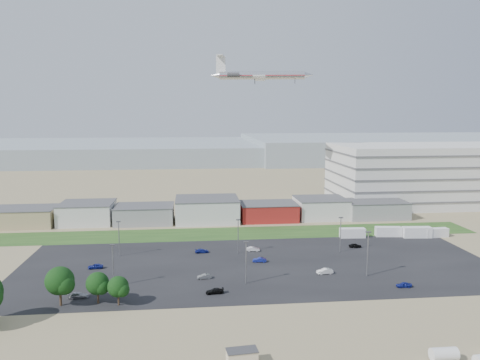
{
  "coord_description": "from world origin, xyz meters",
  "views": [
    {
      "loc": [
        -11.48,
        -93.51,
        38.15
      ],
      "look_at": [
        0.71,
        22.0,
        21.59
      ],
      "focal_mm": 35.0,
      "sensor_mm": 36.0,
      "label": 1
    }
  ],
  "objects": [
    {
      "name": "parking_lot",
      "position": [
        5.0,
        20.0,
        0.01
      ],
      "size": [
        120.0,
        50.0,
        0.01
      ],
      "primitive_type": "cube",
      "color": "black",
      "rests_on": "ground"
    },
    {
      "name": "tree_mid",
      "position": [
        -37.84,
        -1.1,
        4.55
      ],
      "size": [
        6.07,
        6.07,
        9.11
      ],
      "primitive_type": null,
      "color": "black",
      "rests_on": "ground"
    },
    {
      "name": "parked_car_4",
      "position": [
        -8.78,
        11.3,
        0.55
      ],
      "size": [
        3.46,
        1.56,
        1.1
      ],
      "primitive_type": "imported",
      "rotation": [
        0.0,
        0.0,
        -1.45
      ],
      "color": "#595B5E",
      "rests_on": "ground"
    },
    {
      "name": "lightpole_back_l",
      "position": [
        -31.02,
        31.32,
        4.8
      ],
      "size": [
        1.13,
        0.47,
        9.59
      ],
      "primitive_type": null,
      "color": "slate",
      "rests_on": "ground"
    },
    {
      "name": "lightpole_back_m",
      "position": [
        1.09,
        30.55,
        4.75
      ],
      "size": [
        1.12,
        0.47,
        9.51
      ],
      "primitive_type": null,
      "color": "slate",
      "rests_on": "ground"
    },
    {
      "name": "storage_tank_nw",
      "position": [
        27.07,
        -29.4,
        1.23
      ],
      "size": [
        4.12,
        2.07,
        2.47
      ],
      "primitive_type": null,
      "rotation": [
        0.0,
        0.0,
        -0.0
      ],
      "color": "silver",
      "rests_on": "ground"
    },
    {
      "name": "tree_right",
      "position": [
        -30.62,
        -0.7,
        3.69
      ],
      "size": [
        4.92,
        4.92,
        7.38
      ],
      "primitive_type": null,
      "color": "black",
      "rests_on": "ground"
    },
    {
      "name": "portable_shed",
      "position": [
        -4.15,
        -27.0,
        1.21
      ],
      "size": [
        5.03,
        2.95,
        2.42
      ],
      "primitive_type": null,
      "rotation": [
        0.0,
        0.0,
        0.1
      ],
      "color": "beige",
      "rests_on": "ground"
    },
    {
      "name": "lightpole_front_r",
      "position": [
        29.6,
        9.17,
        5.39
      ],
      "size": [
        1.27,
        0.53,
        10.79
      ],
      "primitive_type": null,
      "color": "slate",
      "rests_on": "ground"
    },
    {
      "name": "parked_car_10",
      "position": [
        -35.27,
        2.57,
        0.6
      ],
      "size": [
        4.23,
        1.91,
        1.2
      ],
      "primitive_type": "imported",
      "rotation": [
        0.0,
        0.0,
        1.63
      ],
      "color": "#A5A5AA",
      "rests_on": "ground"
    },
    {
      "name": "parked_car_5",
      "position": [
        -35.44,
        21.33,
        0.62
      ],
      "size": [
        3.73,
        1.67,
        1.24
      ],
      "primitive_type": "imported",
      "rotation": [
        0.0,
        0.0,
        -1.51
      ],
      "color": "navy",
      "rests_on": "ground"
    },
    {
      "name": "lightpole_front_l",
      "position": [
        -28.96,
        8.55,
        4.8
      ],
      "size": [
        1.13,
        0.47,
        9.6
      ],
      "primitive_type": null,
      "color": "slate",
      "rests_on": "ground"
    },
    {
      "name": "grass_strip",
      "position": [
        0.0,
        52.0,
        0.01
      ],
      "size": [
        160.0,
        16.0,
        0.02
      ],
      "primitive_type": "cube",
      "color": "#23481B",
      "rests_on": "ground"
    },
    {
      "name": "lightpole_front_m",
      "position": [
        0.52,
        7.3,
        4.88
      ],
      "size": [
        1.15,
        0.48,
        9.76
      ],
      "primitive_type": null,
      "color": "slate",
      "rests_on": "ground"
    },
    {
      "name": "parked_car_2",
      "position": [
        35.04,
        1.26,
        0.57
      ],
      "size": [
        3.42,
        1.55,
        1.14
      ],
      "primitive_type": "imported",
      "rotation": [
        0.0,
        0.0,
        -1.63
      ],
      "color": "navy",
      "rests_on": "ground"
    },
    {
      "name": "parked_car_7",
      "position": [
        5.8,
        22.13,
        0.59
      ],
      "size": [
        3.72,
        1.7,
        1.18
      ],
      "primitive_type": "imported",
      "rotation": [
        0.0,
        0.0,
        -1.7
      ],
      "color": "navy",
      "rests_on": "ground"
    },
    {
      "name": "airliner",
      "position": [
        18.33,
        102.42,
        53.88
      ],
      "size": [
        47.18,
        35.91,
        12.7
      ],
      "primitive_type": null,
      "rotation": [
        0.0,
        0.0,
        -0.16
      ],
      "color": "silver"
    },
    {
      "name": "parked_car_11",
      "position": [
        5.45,
        32.0,
        0.61
      ],
      "size": [
        3.78,
        1.53,
        1.22
      ],
      "primitive_type": "imported",
      "rotation": [
        0.0,
        0.0,
        1.5
      ],
      "color": "silver",
      "rests_on": "ground"
    },
    {
      "name": "building_row",
      "position": [
        -17.0,
        71.0,
        4.0
      ],
      "size": [
        170.0,
        20.0,
        8.0
      ],
      "primitive_type": null,
      "color": "silver",
      "rests_on": "ground"
    },
    {
      "name": "parked_car_8",
      "position": [
        35.08,
        32.46,
        0.6
      ],
      "size": [
        3.57,
        1.48,
        1.21
      ],
      "primitive_type": "imported",
      "rotation": [
        0.0,
        0.0,
        1.56
      ],
      "color": "black",
      "rests_on": "ground"
    },
    {
      "name": "parked_car_6",
      "position": [
        -8.83,
        31.9,
        0.55
      ],
      "size": [
        3.95,
        1.95,
        1.1
      ],
      "primitive_type": "imported",
      "rotation": [
        0.0,
        0.0,
        1.68
      ],
      "color": "navy",
      "rests_on": "ground"
    },
    {
      "name": "parked_car_1",
      "position": [
        20.08,
        11.62,
        0.65
      ],
      "size": [
        4.07,
        1.72,
        1.31
      ],
      "primitive_type": "imported",
      "rotation": [
        0.0,
        0.0,
        -1.48
      ],
      "color": "silver",
      "rests_on": "ground"
    },
    {
      "name": "tree_near",
      "position": [
        -26.34,
        -2.1,
        3.4
      ],
      "size": [
        4.53,
        4.53,
        6.79
      ],
      "primitive_type": null,
      "color": "black",
      "rests_on": "ground"
    },
    {
      "name": "parking_garage",
      "position": [
        90.0,
        95.0,
        12.5
      ],
      "size": [
        80.0,
        40.0,
        25.0
      ],
      "primitive_type": "cube",
      "color": "silver",
      "rests_on": "ground"
    },
    {
      "name": "lightpole_back_r",
      "position": [
        29.41,
        28.73,
        4.92
      ],
      "size": [
        1.16,
        0.48,
        9.83
      ],
      "primitive_type": null,
      "color": "slate",
      "rests_on": "ground"
    },
    {
      "name": "box_trailer_c",
      "position": [
        58.01,
        41.21,
        1.64
      ],
      "size": [
        8.91,
        3.4,
        3.27
      ],
      "primitive_type": null,
      "rotation": [
        0.0,
        0.0,
        -0.08
      ],
      "color": "silver",
      "rests_on": "ground"
    },
    {
      "name": "box_trailer_d",
      "position": [
        64.2,
        40.98,
        1.39
      ],
      "size": [
        7.55,
        2.86,
        2.77
      ],
      "primitive_type": null,
      "rotation": [
        0.0,
        0.0,
        0.08
      ],
      "color": "silver",
      "rests_on": "ground"
    },
    {
      "name": "hills_backdrop",
      "position": [
        40.0,
        315.0,
        4.5
      ],
      "size": [
        700.0,
        200.0,
        9.0
      ],
      "primitive_type": null,
      "color": "gray",
      "rests_on": "ground"
    },
    {
      "name": "box_trailer_b",
      "position": [
        49.73,
        43.47,
        1.49
      ],
      "size": [
        8.18,
        3.37,
        2.98
      ],
      "primitive_type": null,
      "rotation": [
        0.0,
        0.0,
        -0.11
      ],
      "color": "silver",
      "rests_on": "ground"
    },
    {
      "name": "box_trailer_a",
      "position": [
        38.02,
        43.12,
        1.46
      ],
      "size": [
        7.9,
        2.85,
        2.92
      ],
      "primitive_type": null,
      "rotation": [
        0.0,
        0.0,
        -0.06
      ],
      "color": "silver",
      "rests_on": "ground"
    },
    {
      "name": "parked_car_3",
      "position": [
        -6.84,
        1.99,
        0.56
      ],
      "size": [
        3.99,
        1.92,
        1.12
      ],
      "primitive_type": "imported",
      "rotation": [
        0.0,
        0.0,
        -1.48
      ],
      "color": "black",
      "rests_on": "ground"
    },
    {
      "name": "ground",
      "position": [
        0.0,
        0.0,
        0.0
      ],
      "size": [
        700.0,
        700.0,
        0.0
      ],
      "primitive_type": "plane",
      "color": "#93835E",
      "rests_on": "ground"
    }
  ]
}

